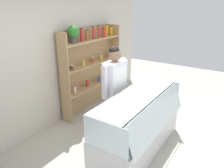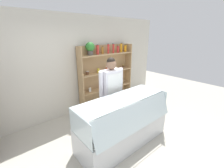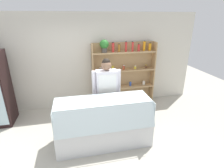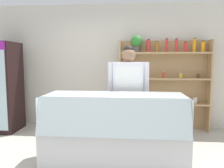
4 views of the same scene
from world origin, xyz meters
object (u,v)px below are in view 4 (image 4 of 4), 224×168
at_px(shelving_unit, 161,78).
at_px(shop_clerk, 128,88).
at_px(deli_display_case, 114,143).
at_px(drinks_fridge, 2,87).

height_order(shelving_unit, shop_clerk, shelving_unit).
bearing_deg(shelving_unit, deli_display_case, -116.75).
height_order(shelving_unit, deli_display_case, shelving_unit).
bearing_deg(deli_display_case, shelving_unit, 63.25).
relative_size(drinks_fridge, shelving_unit, 0.93).
bearing_deg(deli_display_case, shop_clerk, 72.42).
xyz_separation_m(drinks_fridge, deli_display_case, (2.46, -1.32, -0.61)).
relative_size(shelving_unit, shop_clerk, 1.16).
distance_m(deli_display_case, shop_clerk, 0.95).
height_order(deli_display_case, shop_clerk, shop_clerk).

